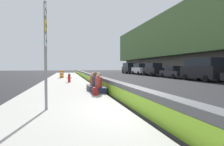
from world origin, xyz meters
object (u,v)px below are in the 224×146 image
at_px(parked_car_third, 202,69).
at_px(parked_car_fourth, 173,72).
at_px(seated_person_middle, 95,85).
at_px(backpack, 95,91).
at_px(route_sign_post, 46,47).
at_px(parked_car_midline, 153,69).
at_px(parked_car_farther, 129,68).
at_px(seated_person_rear, 93,83).
at_px(fire_hydrant, 69,77).
at_px(construction_barrel, 62,74).
at_px(seated_person_foreground, 99,87).
at_px(parked_car_far, 140,69).

bearing_deg(parked_car_third, parked_car_fourth, 0.72).
distance_m(seated_person_middle, backpack, 1.66).
relative_size(route_sign_post, parked_car_midline, 0.74).
xyz_separation_m(parked_car_third, parked_car_farther, (23.63, 0.20, 0.00)).
xyz_separation_m(route_sign_post, seated_person_rear, (5.34, -2.35, -1.76)).
bearing_deg(parked_car_farther, route_sign_post, 155.85).
bearing_deg(fire_hydrant, construction_barrel, 7.05).
xyz_separation_m(seated_person_rear, parked_car_third, (4.92, -13.05, 0.88)).
relative_size(seated_person_foreground, parked_car_midline, 0.23).
distance_m(construction_barrel, parked_car_far, 18.06).
bearing_deg(seated_person_rear, route_sign_post, 156.29).
bearing_deg(parked_car_far, seated_person_middle, 150.67).
xyz_separation_m(backpack, parked_car_midline, (19.27, -13.36, 0.85)).
bearing_deg(construction_barrel, parked_car_midline, -75.69).
bearing_deg(construction_barrel, parked_car_fourth, -98.50).
xyz_separation_m(fire_hydrant, parked_car_far, (16.63, -14.47, 0.60)).
xyz_separation_m(route_sign_post, parked_car_midline, (21.90, -15.43, -1.05)).
height_order(fire_hydrant, seated_person_foreground, seated_person_foreground).
xyz_separation_m(seated_person_foreground, parked_car_midline, (18.59, -13.06, 0.69)).
bearing_deg(parked_car_fourth, parked_car_far, -0.12).
bearing_deg(fire_hydrant, seated_person_middle, -167.67).
height_order(route_sign_post, seated_person_foreground, route_sign_post).
relative_size(seated_person_foreground, construction_barrel, 1.19).
bearing_deg(seated_person_foreground, parked_car_farther, -22.74).
height_order(construction_barrel, parked_car_farther, parked_car_farther).
height_order(seated_person_middle, backpack, seated_person_middle).
bearing_deg(parked_car_third, seated_person_rear, 110.65).
bearing_deg(backpack, fire_hydrant, 8.28).
bearing_deg(parked_car_midline, fire_hydrant, 127.26).
distance_m(fire_hydrant, parked_car_far, 22.05).
bearing_deg(construction_barrel, seated_person_foreground, -170.78).
distance_m(seated_person_middle, seated_person_rear, 1.07).
relative_size(parked_car_third, parked_car_midline, 1.06).
bearing_deg(fire_hydrant, parked_car_far, -41.02).
height_order(backpack, parked_car_farther, parked_car_farther).
bearing_deg(route_sign_post, parked_car_fourth, -44.36).
relative_size(fire_hydrant, parked_car_third, 0.17).
xyz_separation_m(backpack, parked_car_farther, (31.25, -13.12, 1.02)).
relative_size(seated_person_foreground, parked_car_fourth, 0.25).
distance_m(fire_hydrant, seated_person_foreground, 7.67).
distance_m(seated_person_rear, parked_car_fourth, 16.60).
height_order(seated_person_rear, parked_car_far, parked_car_far).
distance_m(fire_hydrant, parked_car_farther, 27.15).
distance_m(seated_person_rear, parked_car_third, 13.97).
distance_m(construction_barrel, parked_car_third, 17.23).
relative_size(seated_person_middle, parked_car_fourth, 0.25).
xyz_separation_m(route_sign_post, parked_car_third, (10.26, -15.40, -0.88)).
xyz_separation_m(fire_hydrant, seated_person_middle, (-6.56, -1.43, -0.09)).
bearing_deg(seated_person_foreground, seated_person_rear, 0.93).
height_order(parked_car_midline, parked_car_farther, parked_car_farther).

